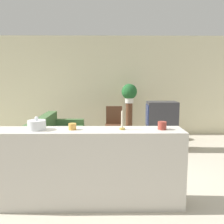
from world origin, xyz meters
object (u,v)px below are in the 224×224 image
at_px(wooden_chair, 114,123).
at_px(television, 162,115).
at_px(decorative_bowl, 37,125).
at_px(potted_plant, 129,92).
at_px(couch, 56,142).

bearing_deg(wooden_chair, television, -31.04).
xyz_separation_m(wooden_chair, decorative_bowl, (-1.00, -2.99, 0.54)).
distance_m(television, potted_plant, 1.25).
distance_m(couch, potted_plant, 2.33).
bearing_deg(television, wooden_chair, 148.96).
xyz_separation_m(couch, potted_plant, (1.58, 1.44, 0.92)).
relative_size(potted_plant, decorative_bowl, 2.24).
relative_size(wooden_chair, potted_plant, 1.81).
relative_size(television, wooden_chair, 0.74).
distance_m(wooden_chair, decorative_bowl, 3.20).
relative_size(television, potted_plant, 1.34).
relative_size(couch, wooden_chair, 2.35).
bearing_deg(television, potted_plant, 122.69).
bearing_deg(potted_plant, wooden_chair, -136.92).
bearing_deg(wooden_chair, couch, -138.08).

